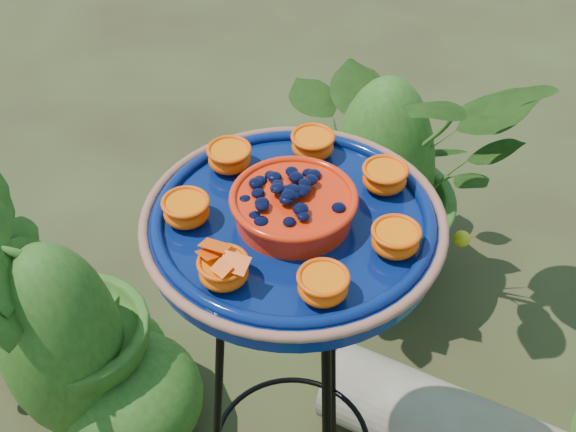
# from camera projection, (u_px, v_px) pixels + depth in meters

# --- Properties ---
(tripod_stand) EXTENTS (0.40, 0.40, 0.89)m
(tripod_stand) POSITION_uv_depth(u_px,v_px,m) (293.00, 374.00, 1.49)
(tripod_stand) COLOR black
(tripod_stand) RESTS_ON ground
(feeder_dish) EXTENTS (0.56, 0.56, 0.11)m
(feeder_dish) POSITION_uv_depth(u_px,v_px,m) (293.00, 220.00, 1.23)
(feeder_dish) COLOR #06174E
(feeder_dish) RESTS_ON tripod_stand
(driftwood_log) EXTENTS (0.63, 0.41, 0.20)m
(driftwood_log) POSITION_uv_depth(u_px,v_px,m) (446.00, 427.00, 1.91)
(driftwood_log) COLOR gray
(driftwood_log) RESTS_ON ground
(shrub_back_left) EXTENTS (0.87, 0.92, 0.80)m
(shrub_back_left) POSITION_uv_depth(u_px,v_px,m) (382.00, 172.00, 2.15)
(shrub_back_left) COLOR #234713
(shrub_back_left) RESTS_ON ground
(shrub_front_left) EXTENTS (0.41, 0.48, 0.78)m
(shrub_front_left) POSITION_uv_depth(u_px,v_px,m) (55.00, 321.00, 1.78)
(shrub_front_left) COLOR #234713
(shrub_front_left) RESTS_ON ground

